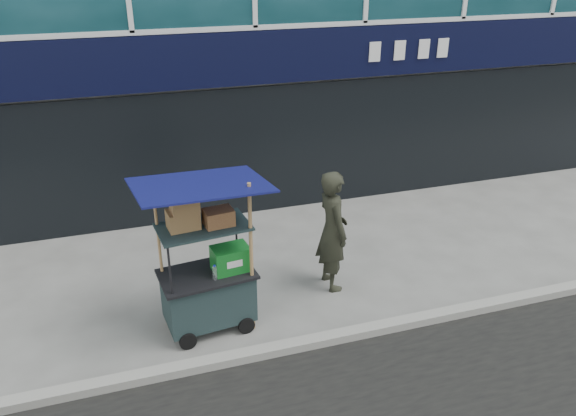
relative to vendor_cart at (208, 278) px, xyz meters
name	(u,v)px	position (x,y,z in m)	size (l,w,h in m)	color
ground	(335,331)	(1.55, -0.61, -0.76)	(80.00, 80.00, 0.00)	slate
curb	(341,336)	(1.55, -0.81, -0.70)	(80.00, 0.18, 0.12)	gray
vendor_cart	(208,278)	(0.00, 0.00, 0.00)	(1.71, 1.30, 2.16)	#192A2B
vendor_man	(332,230)	(1.90, 0.46, 0.16)	(0.67, 0.44, 1.84)	#28291E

